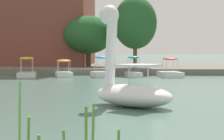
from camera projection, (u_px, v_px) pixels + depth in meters
The scene contains 10 objects.
shore_bank_far at pixel (104, 68), 41.56m from camera, with size 132.86×19.04×0.51m, color #6B665B.
swan_boat at pixel (129, 83), 13.91m from camera, with size 3.42×3.13×3.65m.
pedal_boat_red at pixel (170, 72), 29.72m from camera, with size 1.84×2.60×1.50m.
pedal_boat_teal at pixel (133, 71), 29.97m from camera, with size 1.34×1.92×1.62m.
pedal_boat_blue at pixel (102, 71), 29.93m from camera, with size 1.86×2.41×1.61m.
pedal_boat_orange at pixel (64, 72), 29.91m from camera, with size 1.61×2.07×1.35m.
pedal_boat_yellow at pixel (27, 72), 30.15m from camera, with size 1.73×2.36×1.54m.
tree_broadleaf_left at pixel (135, 23), 34.93m from camera, with size 4.97×4.89×6.33m.
tree_broadleaf_right at pixel (88, 35), 37.55m from camera, with size 6.28×6.32×4.85m.
apartment_block at pixel (8, 3), 43.62m from camera, with size 18.42×12.32×13.75m, color brown.
Camera 1 is at (1.70, -4.25, 1.94)m, focal length 62.98 mm.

